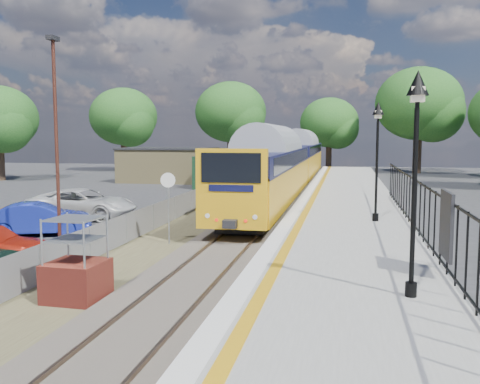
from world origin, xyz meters
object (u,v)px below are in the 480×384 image
(victorian_lamp_north, at_px, (378,133))
(train, at_px, (289,161))
(victorian_lamp_south, at_px, (416,131))
(speed_sign, at_px, (168,196))
(car_yellow, at_px, (33,216))
(carpark_lamp, at_px, (56,134))
(car_white, at_px, (82,204))
(car_blue, at_px, (39,219))
(brick_plinth, at_px, (76,261))

(victorian_lamp_north, bearing_deg, train, 106.10)
(victorian_lamp_south, height_order, speed_sign, victorian_lamp_south)
(car_yellow, bearing_deg, carpark_lamp, -162.54)
(victorian_lamp_south, height_order, train, victorian_lamp_south)
(train, bearing_deg, car_yellow, -118.26)
(victorian_lamp_south, height_order, victorian_lamp_north, same)
(victorian_lamp_south, bearing_deg, car_white, 136.72)
(speed_sign, xyz_separation_m, car_yellow, (-7.17, 2.25, -1.32))
(car_blue, bearing_deg, car_yellow, 17.27)
(train, relative_size, car_blue, 9.62)
(carpark_lamp, bearing_deg, car_white, 112.82)
(carpark_lamp, xyz_separation_m, car_white, (-3.48, 8.26, -3.49))
(brick_plinth, height_order, car_blue, brick_plinth)
(car_white, bearing_deg, victorian_lamp_south, -133.34)
(train, relative_size, car_white, 7.43)
(car_white, bearing_deg, car_yellow, 168.34)
(speed_sign, distance_m, carpark_lamp, 4.68)
(train, relative_size, car_yellow, 10.03)
(train, bearing_deg, speed_sign, -97.04)
(victorian_lamp_north, distance_m, carpark_lamp, 11.76)
(victorian_lamp_north, bearing_deg, speed_sign, -166.33)
(victorian_lamp_north, bearing_deg, victorian_lamp_south, -88.85)
(brick_plinth, bearing_deg, train, 84.79)
(car_blue, distance_m, car_yellow, 1.67)
(victorian_lamp_north, relative_size, car_yellow, 1.13)
(brick_plinth, bearing_deg, carpark_lamp, 124.06)
(carpark_lamp, bearing_deg, speed_sign, 41.93)
(brick_plinth, relative_size, car_blue, 0.52)
(train, height_order, car_yellow, train)
(speed_sign, bearing_deg, train, 74.16)
(brick_plinth, height_order, car_yellow, brick_plinth)
(speed_sign, xyz_separation_m, car_white, (-6.50, 5.55, -1.15))
(victorian_lamp_south, relative_size, victorian_lamp_north, 1.00)
(car_white, bearing_deg, victorian_lamp_north, -104.39)
(victorian_lamp_south, distance_m, carpark_lamp, 12.27)
(car_blue, bearing_deg, brick_plinth, -165.65)
(car_blue, relative_size, car_white, 0.77)
(carpark_lamp, xyz_separation_m, car_blue, (-3.09, 3.68, -3.55))
(train, height_order, brick_plinth, train)
(train, distance_m, car_white, 17.31)
(victorian_lamp_south, distance_m, brick_plinth, 8.68)
(victorian_lamp_north, distance_m, car_blue, 14.39)
(car_yellow, bearing_deg, train, -50.69)
(brick_plinth, bearing_deg, car_white, 117.04)
(speed_sign, distance_m, car_white, 8.62)
(train, bearing_deg, car_blue, -114.05)
(victorian_lamp_south, bearing_deg, victorian_lamp_north, 91.15)
(victorian_lamp_south, height_order, car_blue, victorian_lamp_south)
(victorian_lamp_north, xyz_separation_m, car_blue, (-13.91, -0.92, -3.60))
(car_yellow, distance_m, car_white, 3.37)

